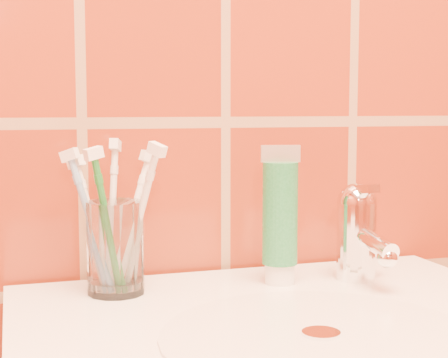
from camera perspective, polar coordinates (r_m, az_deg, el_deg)
name	(u,v)px	position (r m, az deg, el deg)	size (l,w,h in m)	color
glass_tumbler	(116,248)	(0.79, -8.98, -5.65)	(0.07, 0.07, 0.11)	white
toothpaste_tube	(280,219)	(0.82, 4.68, -3.36)	(0.05, 0.04, 0.17)	white
faucet	(358,229)	(0.85, 11.10, -4.08)	(0.05, 0.11, 0.12)	white
toothbrush_0	(93,225)	(0.80, -10.81, -3.80)	(0.06, 0.07, 0.16)	white
toothbrush_1	(139,220)	(0.77, -7.10, -3.40)	(0.06, 0.07, 0.18)	silver
toothbrush_2	(107,223)	(0.77, -9.67, -3.64)	(0.05, 0.04, 0.18)	#1E712A
toothbrush_3	(112,215)	(0.81, -9.28, -2.99)	(0.04, 0.07, 0.18)	silver
toothbrush_4	(131,221)	(0.81, -7.75, -3.49)	(0.07, 0.04, 0.17)	white
toothbrush_5	(91,223)	(0.79, -10.97, -3.58)	(0.07, 0.05, 0.17)	#7AA5DA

